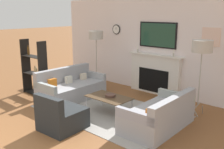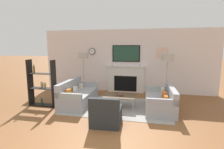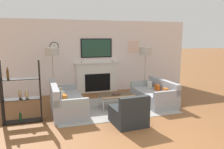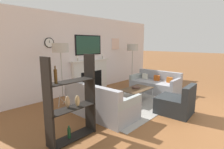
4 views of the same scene
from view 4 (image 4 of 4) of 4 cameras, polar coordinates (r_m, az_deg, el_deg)
ground_plane at (r=4.60m, az=31.53°, el=-13.78°), size 60.00×60.00×0.00m
fireplace_wall at (r=6.56m, az=-7.73°, el=5.55°), size 7.49×0.28×2.70m
area_rug at (r=5.43m, az=6.76°, el=-8.60°), size 3.39×2.16×0.01m
couch_left at (r=4.34m, az=-4.10°, el=-9.56°), size 0.88×1.81×0.83m
couch_right at (r=6.51m, az=13.97°, el=-3.27°), size 0.90×1.67×0.74m
armchair at (r=4.71m, az=20.18°, el=-8.96°), size 0.79×0.86×0.77m
coffee_table at (r=5.34m, az=8.09°, el=-4.82°), size 1.03×0.62×0.40m
decorative_bowl at (r=5.36m, az=7.74°, el=-4.14°), size 0.25×0.25×0.06m
floor_lamp_left at (r=4.91m, az=-16.50°, el=8.11°), size 0.43×0.43×1.76m
floor_lamp_right at (r=7.20m, az=6.72°, el=8.67°), size 0.45×0.45×1.72m
shelf_unit at (r=3.25m, az=-13.23°, el=-8.66°), size 0.92×0.28×1.55m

